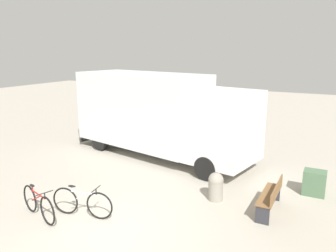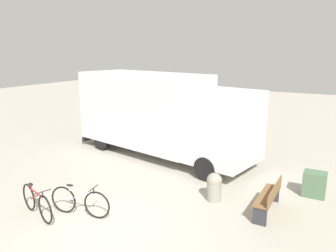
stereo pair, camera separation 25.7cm
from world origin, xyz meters
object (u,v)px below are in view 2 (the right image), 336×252
at_px(bicycle_middle, 80,201).
at_px(park_bench, 270,197).
at_px(bollard_near_bench, 214,186).
at_px(utility_box, 314,184).
at_px(delivery_truck, 160,112).
at_px(bicycle_near, 37,202).

bearing_deg(bicycle_middle, park_bench, 19.69).
distance_m(bollard_near_bench, utility_box, 3.03).
xyz_separation_m(park_bench, bicycle_middle, (-4.31, -2.51, -0.07)).
relative_size(delivery_truck, bicycle_near, 4.83).
bearing_deg(utility_box, bicycle_middle, -141.21).
distance_m(bicycle_middle, utility_box, 6.74).
relative_size(park_bench, bicycle_near, 0.97).
bearing_deg(bollard_near_bench, utility_box, 34.34).
bearing_deg(park_bench, bicycle_middle, 120.79).
bearing_deg(bollard_near_bench, park_bench, -0.02).
relative_size(bollard_near_bench, utility_box, 1.12).
height_order(delivery_truck, bollard_near_bench, delivery_truck).
distance_m(delivery_truck, utility_box, 6.24).
bearing_deg(park_bench, delivery_truck, 60.45).
xyz_separation_m(park_bench, bollard_near_bench, (-1.56, 0.00, -0.02)).
height_order(delivery_truck, bicycle_near, delivery_truck).
xyz_separation_m(bicycle_near, bicycle_middle, (0.95, 0.57, 0.00)).
xyz_separation_m(delivery_truck, bicycle_near, (-0.25, -5.99, -1.40)).
distance_m(park_bench, bollard_near_bench, 1.56).
bearing_deg(bicycle_middle, bicycle_near, -159.59).
relative_size(park_bench, bollard_near_bench, 1.95).
height_order(park_bench, bicycle_near, bicycle_near).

